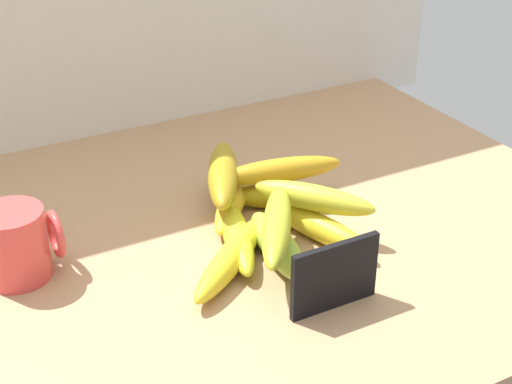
% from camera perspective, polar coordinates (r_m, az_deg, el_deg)
% --- Properties ---
extents(counter_top, '(1.10, 0.76, 0.03)m').
position_cam_1_polar(counter_top, '(1.01, -3.80, -4.23)').
color(counter_top, tan).
rests_on(counter_top, ground).
extents(chalkboard_sign, '(0.11, 0.02, 0.08)m').
position_cam_1_polar(chalkboard_sign, '(0.86, 5.83, -6.39)').
color(chalkboard_sign, black).
rests_on(chalkboard_sign, counter_top).
extents(coffee_mug, '(0.09, 0.08, 0.09)m').
position_cam_1_polar(coffee_mug, '(0.95, -17.35, -3.70)').
color(coffee_mug, '#DE4441').
rests_on(coffee_mug, counter_top).
extents(banana_0, '(0.09, 0.18, 0.03)m').
position_cam_1_polar(banana_0, '(1.00, 4.54, -2.55)').
color(banana_0, yellow).
rests_on(banana_0, counter_top).
extents(banana_1, '(0.06, 0.16, 0.04)m').
position_cam_1_polar(banana_1, '(0.95, 1.62, -3.96)').
color(banana_1, '#8FAE36').
rests_on(banana_1, counter_top).
extents(banana_2, '(0.15, 0.11, 0.03)m').
position_cam_1_polar(banana_2, '(1.06, 1.66, -0.36)').
color(banana_2, '#B29C17').
rests_on(banana_2, counter_top).
extents(banana_3, '(0.17, 0.15, 0.03)m').
position_cam_1_polar(banana_3, '(0.93, -1.80, -4.88)').
color(banana_3, yellow).
rests_on(banana_3, counter_top).
extents(banana_4, '(0.14, 0.17, 0.03)m').
position_cam_1_polar(banana_4, '(1.06, -1.72, -0.53)').
color(banana_4, yellow).
rests_on(banana_4, counter_top).
extents(banana_5, '(0.09, 0.18, 0.03)m').
position_cam_1_polar(banana_5, '(0.97, -1.44, -3.28)').
color(banana_5, yellow).
rests_on(banana_5, counter_top).
extents(banana_6, '(0.12, 0.18, 0.04)m').
position_cam_1_polar(banana_6, '(1.04, -2.47, 1.32)').
color(banana_6, '#A3851A').
rests_on(banana_6, banana_4).
extents(banana_7, '(0.13, 0.15, 0.03)m').
position_cam_1_polar(banana_7, '(0.99, 4.32, -0.43)').
color(banana_7, gold).
rests_on(banana_7, banana_0).
extents(banana_8, '(0.18, 0.07, 0.03)m').
position_cam_1_polar(banana_8, '(1.06, 1.87, 1.62)').
color(banana_8, '#C1911B').
rests_on(banana_8, banana_2).
extents(banana_9, '(0.13, 0.18, 0.03)m').
position_cam_1_polar(banana_9, '(0.92, 1.55, -2.45)').
color(banana_9, gold).
rests_on(banana_9, banana_1).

